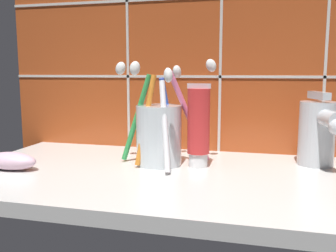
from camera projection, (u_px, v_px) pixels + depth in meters
sink_counter at (193, 180)px, 57.34cm from camera, size 74.45×35.71×2.00cm
tile_wall_backsplash at (212, 49)px, 71.69cm from camera, size 84.45×1.72×43.49cm
toothbrush_cup at (159, 131)px, 62.24cm from camera, size 17.39×13.99×17.84cm
toothpaste_tube at (197, 126)px, 60.54cm from camera, size 3.79×3.61×13.61cm
sink_faucet at (318, 131)px, 61.35cm from camera, size 6.09×10.81×12.22cm
soap_bar at (11, 161)px, 59.41cm from camera, size 8.79×4.02×2.83cm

